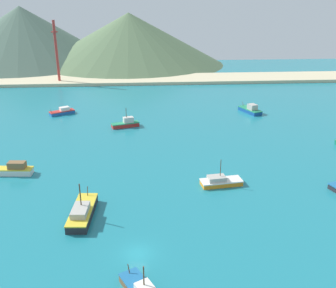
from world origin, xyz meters
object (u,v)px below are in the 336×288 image
fishing_boat_6 (63,112)px  fishing_boat_7 (82,212)px  fishing_boat_5 (250,110)px  radio_tower (57,52)px  fishing_boat_3 (14,170)px  fishing_boat_8 (220,181)px  fishing_boat_0 (126,123)px

fishing_boat_6 → fishing_boat_7: bearing=-76.5°
fishing_boat_5 → radio_tower: size_ratio=0.35×
fishing_boat_3 → fishing_boat_6: size_ratio=1.03×
fishing_boat_5 → fishing_boat_7: size_ratio=0.85×
fishing_boat_8 → fishing_boat_5: bearing=67.9°
fishing_boat_8 → fishing_boat_6: bearing=127.9°
fishing_boat_3 → fishing_boat_0: bearing=53.0°
fishing_boat_7 → fishing_boat_3: bearing=132.9°
fishing_boat_6 → fishing_boat_8: bearing=-52.1°
radio_tower → fishing_boat_0: bearing=-63.4°
fishing_boat_3 → fishing_boat_6: (1.57, 41.24, -0.23)m
fishing_boat_5 → radio_tower: (-66.00, 46.83, 11.70)m
fishing_boat_5 → fishing_boat_8: size_ratio=1.10×
fishing_boat_7 → radio_tower: size_ratio=0.42×
fishing_boat_8 → fishing_boat_7: bearing=-158.8°
fishing_boat_6 → fishing_boat_0: bearing=-34.7°
fishing_boat_7 → radio_tower: bearing=102.9°
fishing_boat_7 → radio_tower: radio_tower is taller
fishing_boat_0 → fishing_boat_7: fishing_boat_7 is taller
fishing_boat_3 → fishing_boat_8: (39.41, -7.42, -0.28)m
fishing_boat_6 → fishing_boat_8: fishing_boat_8 is taller
fishing_boat_6 → radio_tower: bearing=102.0°
fishing_boat_3 → fishing_boat_7: (15.52, -16.71, -0.06)m
fishing_boat_0 → fishing_boat_7: (-5.44, -44.50, -0.01)m
fishing_boat_3 → radio_tower: radio_tower is taller
fishing_boat_5 → fishing_boat_8: (-18.73, -46.03, -0.23)m
fishing_boat_3 → fishing_boat_7: fishing_boat_7 is taller
radio_tower → fishing_boat_7: bearing=-77.1°
fishing_boat_0 → fishing_boat_6: (-19.39, 13.45, -0.18)m
fishing_boat_0 → fishing_boat_6: 23.60m
fishing_boat_0 → radio_tower: radio_tower is taller
fishing_boat_5 → radio_tower: 81.77m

